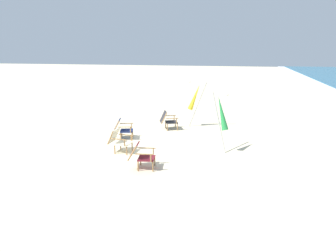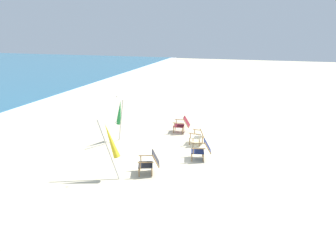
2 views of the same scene
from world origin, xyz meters
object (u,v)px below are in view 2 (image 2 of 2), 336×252
at_px(beach_chair_front_right, 202,149).
at_px(beach_chair_back_right, 200,135).
at_px(umbrella_furled_yellow, 111,141).
at_px(umbrella_furled_green, 120,113).
at_px(beach_chair_mid_center, 182,124).
at_px(beach_chair_front_left, 150,162).

distance_m(beach_chair_front_right, beach_chair_back_right, 1.57).
bearing_deg(umbrella_furled_yellow, umbrella_furled_green, 20.27).
height_order(beach_chair_back_right, umbrella_furled_green, umbrella_furled_green).
bearing_deg(umbrella_furled_green, beach_chair_front_right, -102.88).
distance_m(beach_chair_mid_center, umbrella_furled_yellow, 5.36).
height_order(beach_chair_front_left, beach_chair_mid_center, beach_chair_front_left).
relative_size(beach_chair_front_left, beach_chair_front_right, 1.01).
xyz_separation_m(beach_chair_front_left, umbrella_furled_green, (2.52, 2.26, 0.89)).
height_order(beach_chair_front_right, beach_chair_mid_center, beach_chair_front_right).
xyz_separation_m(beach_chair_back_right, beach_chair_mid_center, (1.32, 1.09, -0.01)).
relative_size(umbrella_furled_yellow, umbrella_furled_green, 0.99).
distance_m(beach_chair_back_right, umbrella_furled_green, 3.57).
relative_size(beach_chair_back_right, umbrella_furled_green, 0.40).
distance_m(beach_chair_front_left, umbrella_furled_yellow, 1.55).
height_order(beach_chair_front_left, beach_chair_back_right, beach_chair_back_right).
bearing_deg(beach_chair_back_right, umbrella_furled_yellow, 150.05).
bearing_deg(umbrella_furled_green, beach_chair_back_right, -78.91).
bearing_deg(beach_chair_mid_center, beach_chair_front_left, 179.50).
xyz_separation_m(beach_chair_back_right, umbrella_furled_yellow, (-3.85, 2.22, 0.88)).
bearing_deg(beach_chair_front_left, beach_chair_back_right, -19.54).
relative_size(beach_chair_back_right, umbrella_furled_yellow, 0.40).
bearing_deg(beach_chair_front_right, umbrella_furled_green, 77.12).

